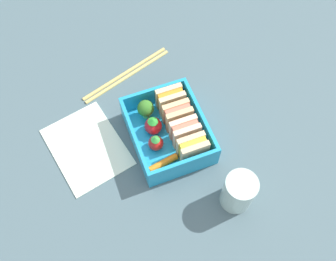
{
  "coord_description": "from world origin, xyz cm",
  "views": [
    {
      "loc": [
        28.36,
        -10.76,
        58.99
      ],
      "look_at": [
        0.0,
        0.0,
        2.7
      ],
      "focal_mm": 40.0,
      "sensor_mm": 36.0,
      "label": 1
    }
  ],
  "objects_px": {
    "broccoli_floret": "(146,109)",
    "folded_napkin": "(87,147)",
    "sandwich_center": "(185,132)",
    "drinking_glass": "(238,192)",
    "strawberry_far_left": "(156,143)",
    "chopstick_pair": "(126,74)",
    "strawberry_left": "(153,126)",
    "carrot_stick_far_left": "(163,163)",
    "sandwich_center_right": "(193,149)",
    "sandwich_left": "(171,100)",
    "sandwich_center_left": "(178,116)"
  },
  "relations": [
    {
      "from": "sandwich_center",
      "to": "drinking_glass",
      "type": "distance_m",
      "value": 0.13
    },
    {
      "from": "carrot_stick_far_left",
      "to": "sandwich_center_left",
      "type": "bearing_deg",
      "value": 142.52
    },
    {
      "from": "chopstick_pair",
      "to": "folded_napkin",
      "type": "relative_size",
      "value": 1.27
    },
    {
      "from": "sandwich_center_right",
      "to": "drinking_glass",
      "type": "distance_m",
      "value": 0.1
    },
    {
      "from": "sandwich_center_left",
      "to": "folded_napkin",
      "type": "height_order",
      "value": "sandwich_center_left"
    },
    {
      "from": "drinking_glass",
      "to": "folded_napkin",
      "type": "bearing_deg",
      "value": -131.36
    },
    {
      "from": "sandwich_left",
      "to": "sandwich_center_left",
      "type": "distance_m",
      "value": 0.03
    },
    {
      "from": "strawberry_left",
      "to": "sandwich_center",
      "type": "bearing_deg",
      "value": 52.6
    },
    {
      "from": "broccoli_floret",
      "to": "strawberry_far_left",
      "type": "relative_size",
      "value": 1.25
    },
    {
      "from": "sandwich_left",
      "to": "drinking_glass",
      "type": "height_order",
      "value": "drinking_glass"
    },
    {
      "from": "sandwich_center_left",
      "to": "folded_napkin",
      "type": "relative_size",
      "value": 0.33
    },
    {
      "from": "folded_napkin",
      "to": "carrot_stick_far_left",
      "type": "bearing_deg",
      "value": 53.41
    },
    {
      "from": "sandwich_center_left",
      "to": "sandwich_center",
      "type": "bearing_deg",
      "value": 0.0
    },
    {
      "from": "sandwich_center_right",
      "to": "carrot_stick_far_left",
      "type": "height_order",
      "value": "sandwich_center_right"
    },
    {
      "from": "sandwich_center",
      "to": "strawberry_left",
      "type": "bearing_deg",
      "value": -127.4
    },
    {
      "from": "sandwich_left",
      "to": "strawberry_left",
      "type": "distance_m",
      "value": 0.06
    },
    {
      "from": "sandwich_center_right",
      "to": "carrot_stick_far_left",
      "type": "bearing_deg",
      "value": -90.44
    },
    {
      "from": "strawberry_far_left",
      "to": "chopstick_pair",
      "type": "height_order",
      "value": "strawberry_far_left"
    },
    {
      "from": "drinking_glass",
      "to": "broccoli_floret",
      "type": "bearing_deg",
      "value": -156.43
    },
    {
      "from": "sandwich_center_left",
      "to": "carrot_stick_far_left",
      "type": "height_order",
      "value": "sandwich_center_left"
    },
    {
      "from": "sandwich_center",
      "to": "folded_napkin",
      "type": "distance_m",
      "value": 0.17
    },
    {
      "from": "broccoli_floret",
      "to": "drinking_glass",
      "type": "bearing_deg",
      "value": 23.57
    },
    {
      "from": "strawberry_left",
      "to": "strawberry_far_left",
      "type": "relative_size",
      "value": 1.14
    },
    {
      "from": "strawberry_far_left",
      "to": "folded_napkin",
      "type": "bearing_deg",
      "value": -112.91
    },
    {
      "from": "sandwich_center_left",
      "to": "chopstick_pair",
      "type": "distance_m",
      "value": 0.15
    },
    {
      "from": "folded_napkin",
      "to": "strawberry_far_left",
      "type": "bearing_deg",
      "value": 67.09
    },
    {
      "from": "sandwich_center_right",
      "to": "chopstick_pair",
      "type": "xyz_separation_m",
      "value": [
        -0.21,
        -0.05,
        -0.03
      ]
    },
    {
      "from": "chopstick_pair",
      "to": "drinking_glass",
      "type": "xyz_separation_m",
      "value": [
        0.3,
        0.09,
        0.03
      ]
    },
    {
      "from": "strawberry_left",
      "to": "carrot_stick_far_left",
      "type": "relative_size",
      "value": 0.71
    },
    {
      "from": "sandwich_center_left",
      "to": "strawberry_far_left",
      "type": "height_order",
      "value": "sandwich_center_left"
    },
    {
      "from": "sandwich_left",
      "to": "carrot_stick_far_left",
      "type": "xyz_separation_m",
      "value": [
        0.1,
        -0.05,
        -0.02
      ]
    },
    {
      "from": "strawberry_left",
      "to": "sandwich_center_right",
      "type": "bearing_deg",
      "value": 33.37
    },
    {
      "from": "sandwich_left",
      "to": "drinking_glass",
      "type": "xyz_separation_m",
      "value": [
        0.19,
        0.04,
        -0.0
      ]
    },
    {
      "from": "strawberry_left",
      "to": "carrot_stick_far_left",
      "type": "bearing_deg",
      "value": -5.65
    },
    {
      "from": "sandwich_center",
      "to": "broccoli_floret",
      "type": "distance_m",
      "value": 0.08
    },
    {
      "from": "strawberry_left",
      "to": "carrot_stick_far_left",
      "type": "height_order",
      "value": "strawberry_left"
    },
    {
      "from": "sandwich_left",
      "to": "sandwich_center_left",
      "type": "relative_size",
      "value": 1.0
    },
    {
      "from": "sandwich_left",
      "to": "sandwich_center_right",
      "type": "bearing_deg",
      "value": 0.0
    },
    {
      "from": "broccoli_floret",
      "to": "chopstick_pair",
      "type": "bearing_deg",
      "value": -177.89
    },
    {
      "from": "sandwich_center_right",
      "to": "strawberry_far_left",
      "type": "distance_m",
      "value": 0.06
    },
    {
      "from": "broccoli_floret",
      "to": "chopstick_pair",
      "type": "relative_size",
      "value": 0.21
    },
    {
      "from": "sandwich_center_right",
      "to": "sandwich_left",
      "type": "bearing_deg",
      "value": 180.0
    },
    {
      "from": "chopstick_pair",
      "to": "drinking_glass",
      "type": "height_order",
      "value": "drinking_glass"
    },
    {
      "from": "sandwich_center_right",
      "to": "chopstick_pair",
      "type": "bearing_deg",
      "value": -166.34
    },
    {
      "from": "carrot_stick_far_left",
      "to": "chopstick_pair",
      "type": "xyz_separation_m",
      "value": [
        -0.21,
        0.0,
        -0.01
      ]
    },
    {
      "from": "chopstick_pair",
      "to": "folded_napkin",
      "type": "xyz_separation_m",
      "value": [
        0.12,
        -0.11,
        -0.0
      ]
    },
    {
      "from": "broccoli_floret",
      "to": "folded_napkin",
      "type": "xyz_separation_m",
      "value": [
        0.02,
        -0.12,
        -0.03
      ]
    },
    {
      "from": "sandwich_center",
      "to": "strawberry_left",
      "type": "distance_m",
      "value": 0.06
    },
    {
      "from": "sandwich_center",
      "to": "drinking_glass",
      "type": "relative_size",
      "value": 0.68
    },
    {
      "from": "sandwich_center",
      "to": "chopstick_pair",
      "type": "height_order",
      "value": "sandwich_center"
    }
  ]
}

